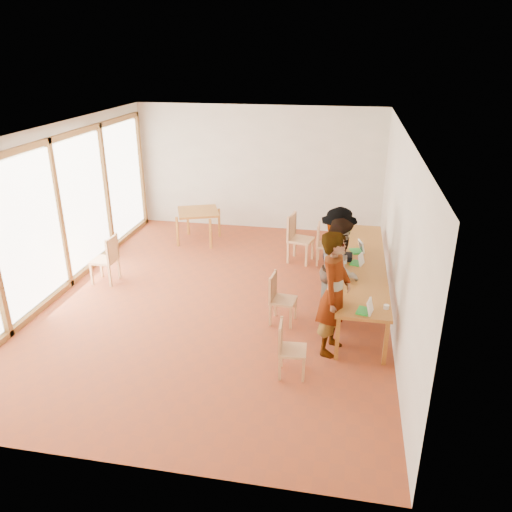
{
  "coord_description": "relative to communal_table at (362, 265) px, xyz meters",
  "views": [
    {
      "loc": [
        2.14,
        -7.81,
        4.23
      ],
      "look_at": [
        0.77,
        -0.49,
        1.1
      ],
      "focal_mm": 35.0,
      "sensor_mm": 36.0,
      "label": 1
    }
  ],
  "objects": [
    {
      "name": "green_bottle",
      "position": [
        -0.26,
        1.5,
        0.19
      ],
      "size": [
        0.07,
        0.07,
        0.28
      ],
      "primitive_type": "cylinder",
      "color": "#1F6C37",
      "rests_on": "communal_table"
    },
    {
      "name": "person_near",
      "position": [
        -0.43,
        -1.7,
        0.25
      ],
      "size": [
        0.61,
        0.78,
        1.9
      ],
      "primitive_type": "imported",
      "rotation": [
        0.0,
        0.0,
        1.33
      ],
      "color": "gray",
      "rests_on": "ground"
    },
    {
      "name": "wall_front",
      "position": [
        -2.5,
        -4.4,
        0.8
      ],
      "size": [
        6.0,
        0.1,
        3.0
      ],
      "primitive_type": "cube",
      "color": "silver",
      "rests_on": "ground"
    },
    {
      "name": "laptop_far",
      "position": [
        -0.07,
        0.48,
        0.11
      ],
      "size": [
        0.29,
        0.31,
        0.22
      ],
      "rotation": [
        0.0,
        0.0,
        0.31
      ],
      "color": "green",
      "rests_on": "communal_table"
    },
    {
      "name": "side_table",
      "position": [
        -3.69,
        2.34,
        -0.03
      ],
      "size": [
        0.9,
        0.9,
        0.75
      ],
      "rotation": [
        0.0,
        0.0,
        0.37
      ],
      "color": "#AA6F25",
      "rests_on": "ground"
    },
    {
      "name": "yellow_mug",
      "position": [
        -0.03,
        0.83,
        0.09
      ],
      "size": [
        0.13,
        0.13,
        0.09
      ],
      "primitive_type": "imported",
      "rotation": [
        0.0,
        0.0,
        -0.18
      ],
      "color": "gold",
      "rests_on": "communal_table"
    },
    {
      "name": "wall_back",
      "position": [
        -2.5,
        3.6,
        0.8
      ],
      "size": [
        6.0,
        0.1,
        3.0
      ],
      "primitive_type": "cube",
      "color": "silver",
      "rests_on": "ground"
    },
    {
      "name": "laptop_near",
      "position": [
        0.04,
        -1.81,
        0.1
      ],
      "size": [
        0.26,
        0.28,
        0.2
      ],
      "rotation": [
        0.0,
        0.0,
        -0.24
      ],
      "color": "green",
      "rests_on": "communal_table"
    },
    {
      "name": "chair_far",
      "position": [
        -1.34,
        1.62,
        -0.08
      ],
      "size": [
        0.57,
        0.57,
        0.54
      ],
      "rotation": [
        0.0,
        0.0,
        -0.23
      ],
      "color": "#DEAE6F",
      "rests_on": "ground"
    },
    {
      "name": "clear_glass",
      "position": [
        -0.3,
        -0.11,
        0.09
      ],
      "size": [
        0.07,
        0.07,
        0.09
      ],
      "primitive_type": "cylinder",
      "color": "silver",
      "rests_on": "communal_table"
    },
    {
      "name": "wall_right",
      "position": [
        0.5,
        -0.4,
        0.8
      ],
      "size": [
        0.1,
        8.0,
        3.0
      ],
      "primitive_type": "cube",
      "color": "silver",
      "rests_on": "ground"
    },
    {
      "name": "person_far",
      "position": [
        -0.44,
        0.03,
        0.15
      ],
      "size": [
        0.91,
        1.23,
        1.71
      ],
      "primitive_type": "imported",
      "rotation": [
        0.0,
        0.0,
        1.29
      ],
      "color": "gray",
      "rests_on": "ground"
    },
    {
      "name": "ceiling",
      "position": [
        -2.5,
        -0.4,
        2.32
      ],
      "size": [
        6.0,
        8.0,
        0.04
      ],
      "primitive_type": "cube",
      "color": "white",
      "rests_on": "wall_back"
    },
    {
      "name": "laptop_mid",
      "position": [
        -0.07,
        -0.1,
        0.1
      ],
      "size": [
        0.27,
        0.28,
        0.2
      ],
      "rotation": [
        0.0,
        0.0,
        -0.32
      ],
      "color": "green",
      "rests_on": "communal_table"
    },
    {
      "name": "chair_near",
      "position": [
        -1.02,
        -2.41,
        -0.21
      ],
      "size": [
        0.4,
        0.4,
        0.43
      ],
      "rotation": [
        0.0,
        0.0,
        0.06
      ],
      "color": "#DEAE6F",
      "rests_on": "ground"
    },
    {
      "name": "chair_mid",
      "position": [
        -1.34,
        -1.01,
        -0.18
      ],
      "size": [
        0.44,
        0.44,
        0.46
      ],
      "rotation": [
        0.0,
        0.0,
        -0.1
      ],
      "color": "#DEAE6F",
      "rests_on": "ground"
    },
    {
      "name": "person_mid",
      "position": [
        -0.38,
        -0.63,
        0.16
      ],
      "size": [
        0.76,
        0.92,
        1.73
      ],
      "primitive_type": "imported",
      "rotation": [
        0.0,
        0.0,
        1.44
      ],
      "color": "gray",
      "rests_on": "ground"
    },
    {
      "name": "communal_table",
      "position": [
        0.0,
        0.0,
        0.0
      ],
      "size": [
        0.8,
        4.0,
        0.75
      ],
      "color": "#AA6F25",
      "rests_on": "ground"
    },
    {
      "name": "black_pouch",
      "position": [
        -0.26,
        0.09,
        0.09
      ],
      "size": [
        0.16,
        0.26,
        0.09
      ],
      "primitive_type": "cube",
      "color": "black",
      "rests_on": "communal_table"
    },
    {
      "name": "chair_empty",
      "position": [
        -0.78,
        1.56,
        -0.17
      ],
      "size": [
        0.41,
        0.41,
        0.46
      ],
      "rotation": [
        0.0,
        0.0,
        -0.01
      ],
      "color": "#DEAE6F",
      "rests_on": "ground"
    },
    {
      "name": "ground",
      "position": [
        -2.5,
        -0.4,
        -0.7
      ],
      "size": [
        8.0,
        8.0,
        0.0
      ],
      "primitive_type": "plane",
      "color": "brown",
      "rests_on": "ground"
    },
    {
      "name": "window_wall",
      "position": [
        -5.46,
        -0.4,
        0.8
      ],
      "size": [
        0.1,
        8.0,
        3.0
      ],
      "primitive_type": "cube",
      "color": "white",
      "rests_on": "ground"
    },
    {
      "name": "pink_phone",
      "position": [
        -0.06,
        0.08,
        0.05
      ],
      "size": [
        0.05,
        0.1,
        0.01
      ],
      "primitive_type": "cube",
      "color": "#CC3658",
      "rests_on": "communal_table"
    },
    {
      "name": "condiment_cup",
      "position": [
        0.32,
        -1.65,
        0.08
      ],
      "size": [
        0.08,
        0.08,
        0.06
      ],
      "primitive_type": "cylinder",
      "color": "white",
      "rests_on": "communal_table"
    },
    {
      "name": "chair_spare",
      "position": [
        -4.74,
        -0.11,
        -0.12
      ],
      "size": [
        0.45,
        0.45,
        0.5
      ],
      "rotation": [
        0.0,
        0.0,
        3.12
      ],
      "color": "#DEAE6F",
      "rests_on": "ground"
    }
  ]
}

